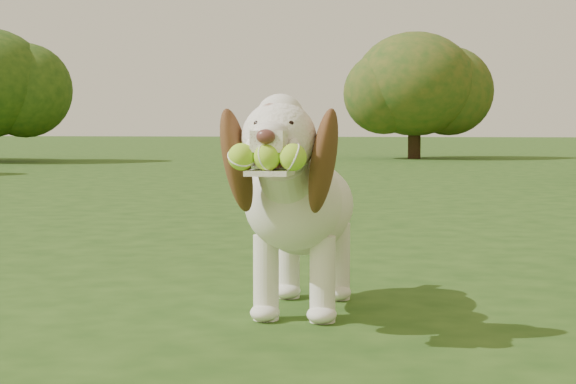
# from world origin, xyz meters

# --- Properties ---
(ground) EXTENTS (80.00, 80.00, 0.00)m
(ground) POSITION_xyz_m (0.00, 0.00, 0.00)
(ground) COLOR #214213
(ground) RESTS_ON ground
(dog) EXTENTS (0.37, 1.06, 0.69)m
(dog) POSITION_xyz_m (0.36, -0.30, 0.37)
(dog) COLOR white
(dog) RESTS_ON ground
(shrub_i) EXTENTS (2.09, 2.09, 2.17)m
(shrub_i) POSITION_xyz_m (0.39, 13.39, 1.28)
(shrub_i) COLOR #382314
(shrub_i) RESTS_ON ground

